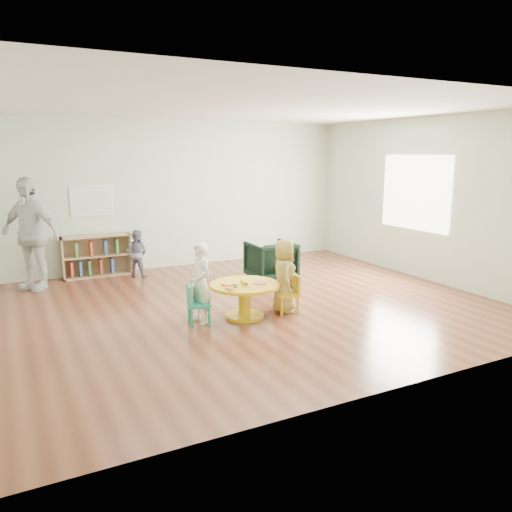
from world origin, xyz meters
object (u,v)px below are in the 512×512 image
at_px(kid_chair_right, 290,292).
at_px(child_right, 284,276).
at_px(kid_chair_left, 196,303).
at_px(toddler, 137,253).
at_px(activity_table, 245,294).
at_px(armchair, 271,261).
at_px(bookshelf, 96,256).
at_px(child_left, 200,283).
at_px(adult_caretaker, 30,234).

xyz_separation_m(kid_chair_right, child_right, (-0.05, 0.07, 0.23)).
bearing_deg(kid_chair_left, child_right, 97.58).
distance_m(kid_chair_left, toddler, 2.91).
bearing_deg(activity_table, kid_chair_right, -9.39).
bearing_deg(armchair, kid_chair_right, 70.97).
xyz_separation_m(activity_table, armchair, (1.29, 1.61, 0.02)).
distance_m(activity_table, armchair, 2.06).
bearing_deg(toddler, child_right, 154.46).
xyz_separation_m(bookshelf, armchair, (2.66, -1.71, -0.02)).
bearing_deg(kid_chair_right, activity_table, 93.13).
relative_size(kid_chair_left, child_left, 0.50).
bearing_deg(armchair, activity_table, 52.69).
xyz_separation_m(armchair, child_right, (-0.69, -1.65, 0.17)).
height_order(bookshelf, child_right, child_right).
xyz_separation_m(kid_chair_right, child_left, (-1.25, 0.18, 0.24)).
distance_m(activity_table, toddler, 3.04).
xyz_separation_m(activity_table, kid_chair_left, (-0.68, 0.04, -0.04)).
height_order(activity_table, kid_chair_right, kid_chair_right).
relative_size(kid_chair_left, adult_caretaker, 0.29).
xyz_separation_m(child_right, adult_caretaker, (-3.03, 2.90, 0.40)).
bearing_deg(child_right, kid_chair_left, 109.27).
xyz_separation_m(child_left, toddler, (-0.12, 2.87, -0.10)).
distance_m(toddler, adult_caretaker, 1.79).
xyz_separation_m(activity_table, adult_caretaker, (-2.43, 2.86, 0.59)).
xyz_separation_m(kid_chair_left, child_left, (0.08, 0.03, 0.25)).
bearing_deg(adult_caretaker, toddler, 47.50).
relative_size(kid_chair_right, bookshelf, 0.45).
distance_m(kid_chair_left, bookshelf, 3.35).
height_order(bookshelf, adult_caretaker, adult_caretaker).
distance_m(bookshelf, armchair, 3.16).
bearing_deg(bookshelf, adult_caretaker, -156.91).
distance_m(armchair, child_right, 1.79).
bearing_deg(child_left, toddler, 171.12).
relative_size(child_left, child_right, 1.03).
height_order(kid_chair_left, armchair, armchair).
distance_m(kid_chair_left, armchair, 2.52).
height_order(kid_chair_left, child_right, child_right).
bearing_deg(activity_table, child_right, -3.60).
bearing_deg(kid_chair_left, bookshelf, -156.97).
xyz_separation_m(armchair, adult_caretaker, (-3.73, 1.26, 0.57)).
relative_size(bookshelf, child_right, 1.16).
bearing_deg(toddler, adult_caretaker, 43.46).
distance_m(kid_chair_left, child_left, 0.26).
height_order(bookshelf, armchair, bookshelf).
bearing_deg(bookshelf, armchair, -32.75).
distance_m(kid_chair_left, kid_chair_right, 1.34).
relative_size(child_right, toddler, 1.21).
height_order(child_left, toddler, child_left).
relative_size(armchair, child_left, 0.71).
bearing_deg(bookshelf, child_left, -76.68).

